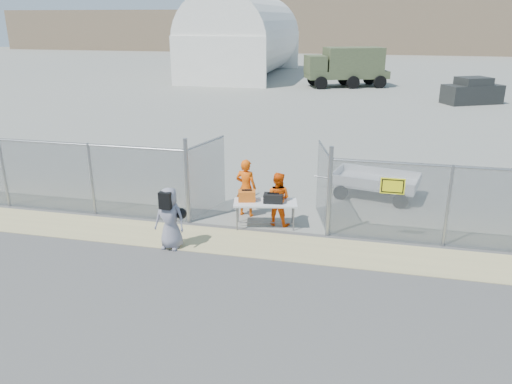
% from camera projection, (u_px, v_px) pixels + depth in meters
% --- Properties ---
extents(ground, '(160.00, 160.00, 0.00)m').
position_uv_depth(ground, '(238.00, 260.00, 12.22)').
color(ground, '#484848').
extents(tarmac_inside, '(160.00, 80.00, 0.01)m').
position_uv_depth(tarmac_inside, '(344.00, 76.00, 50.86)').
color(tarmac_inside, gray).
rests_on(tarmac_inside, ground).
extents(dirt_strip, '(44.00, 1.60, 0.01)m').
position_uv_depth(dirt_strip, '(247.00, 243.00, 13.14)').
color(dirt_strip, tan).
rests_on(dirt_strip, ground).
extents(distant_hills, '(140.00, 6.00, 9.00)m').
position_uv_depth(distant_hills, '(390.00, 25.00, 81.43)').
color(distant_hills, '#7F684F').
rests_on(distant_hills, ground).
extents(chain_link_fence, '(40.00, 0.20, 2.20)m').
position_uv_depth(chain_link_fence, '(256.00, 192.00, 13.70)').
color(chain_link_fence, gray).
rests_on(chain_link_fence, ground).
extents(quonset_hangar, '(9.00, 18.00, 8.00)m').
position_uv_depth(quonset_hangar, '(244.00, 35.00, 49.82)').
color(quonset_hangar, white).
rests_on(quonset_hangar, ground).
extents(folding_table, '(1.88, 1.09, 0.75)m').
position_uv_depth(folding_table, '(265.00, 214.00, 14.09)').
color(folding_table, silver).
rests_on(folding_table, ground).
extents(orange_bag, '(0.55, 0.43, 0.30)m').
position_uv_depth(orange_bag, '(247.00, 196.00, 14.00)').
color(orange_bag, orange).
rests_on(orange_bag, folding_table).
extents(black_duffel, '(0.56, 0.36, 0.26)m').
position_uv_depth(black_duffel, '(273.00, 198.00, 13.88)').
color(black_duffel, black).
rests_on(black_duffel, folding_table).
extents(security_worker_left, '(0.70, 0.52, 1.75)m').
position_uv_depth(security_worker_left, '(246.00, 188.00, 14.73)').
color(security_worker_left, '#FF5A09').
rests_on(security_worker_left, ground).
extents(security_worker_right, '(0.83, 0.69, 1.56)m').
position_uv_depth(security_worker_right, '(277.00, 199.00, 14.11)').
color(security_worker_right, '#FF5A09').
rests_on(security_worker_right, ground).
extents(visitor, '(0.83, 0.57, 1.63)m').
position_uv_depth(visitor, '(170.00, 218.00, 12.66)').
color(visitor, gray).
rests_on(visitor, ground).
extents(utility_trailer, '(3.81, 2.51, 0.85)m').
position_uv_depth(utility_trailer, '(376.00, 184.00, 16.48)').
color(utility_trailer, silver).
rests_on(utility_trailer, ground).
extents(military_truck, '(7.34, 4.77, 3.29)m').
position_uv_depth(military_truck, '(347.00, 67.00, 42.52)').
color(military_truck, '#4D5736').
rests_on(military_truck, ground).
extents(parked_vehicle_near, '(4.27, 3.35, 1.76)m').
position_uv_depth(parked_vehicle_near, '(472.00, 91.00, 34.28)').
color(parked_vehicle_near, '#272927').
rests_on(parked_vehicle_near, ground).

